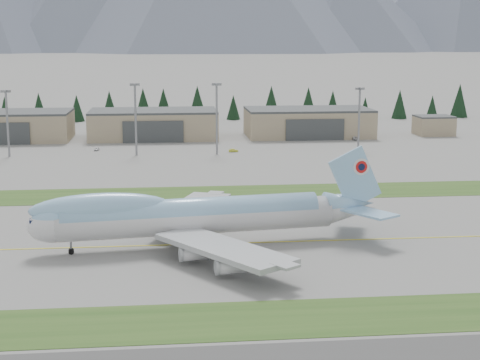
{
  "coord_description": "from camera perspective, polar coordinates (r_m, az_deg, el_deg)",
  "views": [
    {
      "loc": [
        -10.95,
        -131.21,
        37.37
      ],
      "look_at": [
        4.79,
        20.48,
        8.0
      ],
      "focal_mm": 55.0,
      "sensor_mm": 36.0,
      "label": 1
    }
  ],
  "objects": [
    {
      "name": "service_vehicle_b",
      "position": [
        246.84,
        -0.51,
        2.19
      ],
      "size": [
        3.29,
        1.36,
        1.06
      ],
      "primitive_type": "imported",
      "rotation": [
        0.0,
        0.0,
        1.64
      ],
      "color": "gold",
      "rests_on": "ground"
    },
    {
      "name": "grass_strip_near",
      "position": [
        101.01,
        0.73,
        -10.81
      ],
      "size": [
        400.0,
        14.0,
        0.08
      ],
      "primitive_type": "cube",
      "color": "#2C4F1C",
      "rests_on": "ground"
    },
    {
      "name": "grass_strip_far",
      "position": [
        180.46,
        -2.32,
        -1.06
      ],
      "size": [
        400.0,
        18.0,
        0.08
      ],
      "primitive_type": "cube",
      "color": "#2C4F1C",
      "rests_on": "ground"
    },
    {
      "name": "hangar_left",
      "position": [
        289.01,
        -17.72,
        4.03
      ],
      "size": [
        48.0,
        26.6,
        10.8
      ],
      "color": "tan",
      "rests_on": "ground"
    },
    {
      "name": "control_shed",
      "position": [
        300.51,
        14.8,
        4.13
      ],
      "size": [
        14.0,
        12.0,
        7.6
      ],
      "color": "tan",
      "rests_on": "ground"
    },
    {
      "name": "boeing_747_freighter",
      "position": [
        133.99,
        -3.67,
        -2.75
      ],
      "size": [
        66.91,
        57.12,
        17.56
      ],
      "rotation": [
        0.0,
        0.0,
        0.13
      ],
      "color": "silver",
      "rests_on": "ground"
    },
    {
      "name": "service_vehicle_a",
      "position": [
        254.41,
        -11.06,
        2.25
      ],
      "size": [
        1.79,
        3.3,
        1.07
      ],
      "primitive_type": "imported",
      "rotation": [
        0.0,
        0.0,
        -0.18
      ],
      "color": "silver",
      "rests_on": "ground"
    },
    {
      "name": "service_vehicle_c",
      "position": [
        279.44,
        8.89,
        3.08
      ],
      "size": [
        2.31,
        4.74,
        1.33
      ],
      "primitive_type": "imported",
      "rotation": [
        0.0,
        0.0,
        -0.1
      ],
      "color": "#A9AAAE",
      "rests_on": "ground"
    },
    {
      "name": "taxiway_line_main",
      "position": [
        136.86,
        -1.11,
        -4.95
      ],
      "size": [
        400.0,
        0.4,
        0.02
      ],
      "primitive_type": "cube",
      "color": "yellow",
      "rests_on": "ground"
    },
    {
      "name": "hangar_right",
      "position": [
        288.4,
        5.32,
        4.49
      ],
      "size": [
        48.0,
        26.6,
        10.8
      ],
      "color": "tan",
      "rests_on": "ground"
    },
    {
      "name": "hangar_center",
      "position": [
        282.95,
        -6.72,
        4.34
      ],
      "size": [
        48.0,
        26.6,
        10.8
      ],
      "color": "tan",
      "rests_on": "ground"
    },
    {
      "name": "conifer_belt",
      "position": [
        343.95,
        -2.81,
        5.84
      ],
      "size": [
        275.05,
        14.56,
        16.21
      ],
      "color": "black",
      "rests_on": "ground"
    },
    {
      "name": "floodlight_masts",
      "position": [
        242.88,
        -3.97,
        5.75
      ],
      "size": [
        196.9,
        9.17,
        24.17
      ],
      "color": "gray",
      "rests_on": "ground"
    },
    {
      "name": "ground",
      "position": [
        136.86,
        -1.11,
        -4.95
      ],
      "size": [
        7000.0,
        7000.0,
        0.0
      ],
      "primitive_type": "plane",
      "color": "slate",
      "rests_on": "ground"
    }
  ]
}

